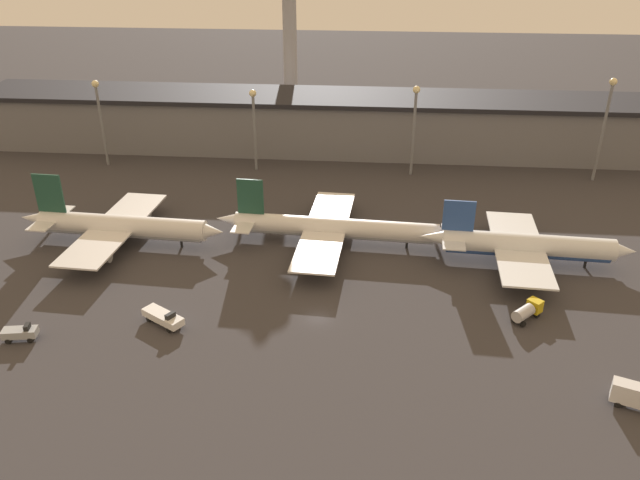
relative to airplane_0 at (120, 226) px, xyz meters
The scene contains 14 objects.
ground 47.95m from the airplane_0, 29.04° to the right, with size 600.00×600.00×0.00m, color #383538.
terminal_building 74.55m from the airplane_0, 55.84° to the left, with size 206.12×22.16×15.44m.
airplane_0 is the anchor object (origin of this frame).
airplane_1 42.42m from the airplane_0, ahead, with size 48.44×36.80×12.80m.
airplane_2 78.75m from the airplane_0, ahead, with size 39.75×30.73×12.10m.
service_vehicle_0 78.39m from the airplane_0, 15.25° to the right, with size 5.73×5.75×2.84m.
service_vehicle_1 94.70m from the airplane_0, 25.29° to the right, with size 7.04×4.41×3.57m.
service_vehicle_2 32.17m from the airplane_0, 57.56° to the right, with size 7.76×6.11×2.77m.
service_vehicle_3 33.41m from the airplane_0, 96.00° to the right, with size 5.46×2.98×2.76m.
lamp_post_0 49.39m from the airplane_0, 115.13° to the left, with size 1.80×1.80×22.37m.
lamp_post_1 48.83m from the airplane_0, 65.91° to the left, with size 1.80×1.80×20.88m.
lamp_post_2 74.63m from the airplane_0, 36.24° to the left, with size 1.80×1.80×22.63m.
lamp_post_3 114.27m from the airplane_0, 22.60° to the left, with size 1.80×1.80×25.43m.
control_tower 103.10m from the airplane_0, 77.40° to the left, with size 9.00×9.00×51.72m.
Camera 1 is at (7.77, -84.53, 57.92)m, focal length 35.00 mm.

